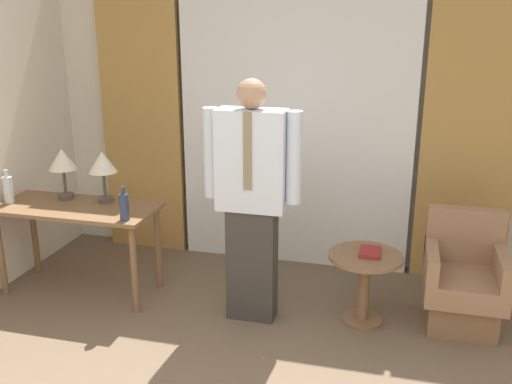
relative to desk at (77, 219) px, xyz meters
name	(u,v)px	position (x,y,z in m)	size (l,w,h in m)	color
wall_back	(298,110)	(1.53, 1.13, 0.73)	(10.00, 0.06, 2.70)	silver
curtain_sheer_center	(295,120)	(1.53, 1.00, 0.67)	(1.99, 0.06, 2.58)	white
curtain_drape_left	(141,113)	(0.12, 1.00, 0.67)	(0.75, 0.06, 2.58)	#B28442
curtain_drape_right	(471,128)	(2.93, 1.00, 0.67)	(0.75, 0.06, 2.58)	#B28442
desk	(77,219)	(0.00, 0.00, 0.00)	(1.26, 0.55, 0.72)	brown
table_lamp_left	(63,162)	(-0.18, 0.15, 0.41)	(0.22, 0.22, 0.41)	#4C4238
table_lamp_right	(103,165)	(0.18, 0.15, 0.41)	(0.22, 0.22, 0.41)	#4C4238
bottle_near_edge	(124,206)	(0.51, -0.19, 0.21)	(0.07, 0.07, 0.25)	#2D3851
bottle_by_lamp	(8,189)	(-0.55, -0.06, 0.22)	(0.08, 0.08, 0.27)	silver
person	(252,195)	(1.43, -0.06, 0.33)	(0.69, 0.23, 1.75)	#38332D
armchair	(463,284)	(2.91, 0.23, -0.31)	(0.54, 0.58, 0.81)	brown
side_table	(365,277)	(2.23, 0.07, -0.26)	(0.53, 0.53, 0.52)	brown
book	(370,252)	(2.25, 0.09, -0.08)	(0.15, 0.20, 0.03)	maroon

